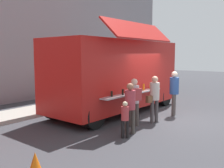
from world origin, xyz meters
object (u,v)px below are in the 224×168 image
Objects in this scene: customer_extra_browsing at (174,89)px; child_near_queue at (125,116)px; food_truck_main at (116,74)px; trash_bin at (124,86)px; customer_mid_with_backpack at (135,97)px; traffic_cone_orange at (35,166)px; customer_rear_waiting at (130,104)px; customer_front_ordering at (154,95)px.

customer_extra_browsing is 3.55m from child_near_queue.
food_truck_main is 6.16× the size of trash_bin.
customer_mid_with_backpack is (-1.48, -1.85, -0.64)m from food_truck_main.
customer_extra_browsing is at bearing -68.09° from food_truck_main.
traffic_cone_orange is 0.33× the size of customer_mid_with_backpack.
child_near_queue is at bearing -138.10° from food_truck_main.
customer_mid_with_backpack is 0.88m from customer_rear_waiting.
customer_rear_waiting is at bearing -28.45° from child_near_queue.
customer_mid_with_backpack is at bearing -31.87° from customer_rear_waiting.
customer_front_ordering is 2.11m from child_near_queue.
traffic_cone_orange is 0.35× the size of customer_rear_waiting.
customer_rear_waiting reaches higher than trash_bin.
customer_front_ordering is at bearing -104.39° from food_truck_main.
food_truck_main is 6.38m from traffic_cone_orange.
customer_rear_waiting reaches higher than child_near_queue.
customer_extra_browsing is (6.63, 0.02, 0.79)m from traffic_cone_orange.
customer_extra_browsing reaches higher than customer_rear_waiting.
customer_rear_waiting is at bearing -144.17° from trash_bin.
customer_mid_with_backpack reaches higher than traffic_cone_orange.
customer_extra_browsing reaches higher than trash_bin.
customer_rear_waiting is at bearing 1.31° from traffic_cone_orange.
traffic_cone_orange is 0.31× the size of customer_extra_browsing.
traffic_cone_orange is 0.52× the size of trash_bin.
customer_front_ordering reaches higher than customer_rear_waiting.
customer_mid_with_backpack is at bearing 5.67° from traffic_cone_orange.
customer_rear_waiting is (3.50, 0.08, 0.68)m from traffic_cone_orange.
customer_front_ordering is 1.06× the size of customer_rear_waiting.
traffic_cone_orange is at bearing -154.78° from trash_bin.
trash_bin is at bearing -19.33° from customer_rear_waiting.
trash_bin is 5.57m from customer_extra_browsing.
customer_mid_with_backpack is (4.31, 0.43, 0.73)m from traffic_cone_orange.
customer_rear_waiting is 3.13m from customer_extra_browsing.
trash_bin is 6.88m from customer_mid_with_backpack.
traffic_cone_orange is 3.13m from child_near_queue.
trash_bin is at bearing -51.49° from customer_extra_browsing.
customer_rear_waiting is 0.50m from child_near_queue.
customer_rear_waiting is at bearing 71.71° from customer_extra_browsing.
customer_front_ordering is (5.19, 0.14, 0.72)m from traffic_cone_orange.
customer_front_ordering is 1.68m from customer_rear_waiting.
customer_extra_browsing is (2.32, -0.41, 0.06)m from customer_mid_with_backpack.
customer_front_ordering is at bearing 1.57° from traffic_cone_orange.
traffic_cone_orange is at bearing 126.15° from customer_rear_waiting.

